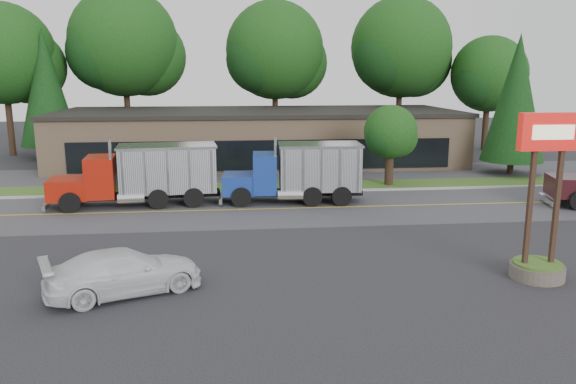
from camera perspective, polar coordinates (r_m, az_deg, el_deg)
name	(u,v)px	position (r m, az deg, el deg)	size (l,w,h in m)	color
ground	(244,265)	(21.94, -4.47, -7.40)	(140.00, 140.00, 0.00)	#35353A
road	(240,210)	(30.58, -4.94, -1.82)	(60.00, 8.00, 0.02)	#505055
center_line	(240,210)	(30.58, -4.94, -1.82)	(60.00, 0.12, 0.01)	gold
curb	(238,194)	(34.67, -5.07, -0.17)	(60.00, 0.30, 0.12)	#9E9E99
grass_verge	(238,188)	(36.43, -5.12, 0.42)	(60.00, 3.40, 0.03)	#30501B
far_parking	(237,174)	(41.35, -5.24, 1.80)	(60.00, 7.00, 0.02)	#505055
strip_mall	(259,138)	(47.06, -2.94, 5.53)	(32.00, 12.00, 4.00)	tan
bilo_sign	(541,224)	(21.88, 24.35, -2.98)	(2.20, 1.90, 5.95)	#6B6054
tree_far_a	(6,59)	(56.28, -26.75, 12.01)	(9.37, 8.82, 13.36)	#382619
tree_far_b	(126,48)	(55.67, -16.14, 13.90)	(10.52, 9.91, 15.01)	#382619
tree_far_c	(276,55)	(55.04, -1.19, 13.74)	(9.86, 9.28, 14.06)	#382619
tree_far_d	(402,52)	(56.36, 11.52, 13.74)	(10.14, 9.55, 14.47)	#382619
tree_far_e	(489,78)	(57.33, 19.79, 10.87)	(7.54, 7.09, 10.75)	#382619
evergreen_left	(46,87)	(53.04, -23.35, 9.73)	(4.87, 4.87, 11.07)	#382619
evergreen_right	(516,98)	(43.81, 22.16, 8.82)	(4.42, 4.42, 10.06)	#382619
tree_verge	(391,134)	(37.46, 10.42, 5.77)	(3.70, 3.48, 5.28)	#382619
dump_truck_red	(145,173)	(32.22, -14.31, 1.85)	(9.32, 3.43, 3.36)	black
dump_truck_blue	(300,171)	(31.99, 1.25, 2.14)	(8.02, 3.03, 3.36)	black
rally_car	(124,272)	(19.77, -16.31, -7.77)	(2.10, 5.16, 1.50)	silver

